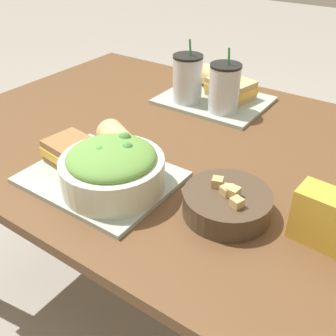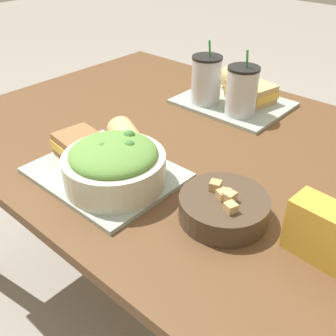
{
  "view_description": "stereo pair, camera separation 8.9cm",
  "coord_description": "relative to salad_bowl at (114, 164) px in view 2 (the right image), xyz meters",
  "views": [
    {
      "loc": [
        0.62,
        -0.86,
        1.27
      ],
      "look_at": [
        0.2,
        -0.25,
        0.78
      ],
      "focal_mm": 42.0,
      "sensor_mm": 36.0,
      "label": 1
    },
    {
      "loc": [
        0.69,
        -0.8,
        1.27
      ],
      "look_at": [
        0.2,
        -0.25,
        0.78
      ],
      "focal_mm": 42.0,
      "sensor_mm": 36.0,
      "label": 2
    }
  ],
  "objects": [
    {
      "name": "drink_cup_red",
      "position": [
        0.01,
        0.53,
        0.02
      ],
      "size": [
        0.1,
        0.1,
        0.21
      ],
      "color": "silver",
      "rests_on": "tray_far"
    },
    {
      "name": "tray_near",
      "position": [
        -0.06,
        0.02,
        -0.06
      ],
      "size": [
        0.36,
        0.29,
        0.01
      ],
      "color": "#99A89E",
      "rests_on": "dining_table"
    },
    {
      "name": "baguette_near",
      "position": [
        -0.08,
        0.12,
        -0.02
      ],
      "size": [
        0.17,
        0.14,
        0.08
      ],
      "rotation": [
        0.0,
        0.0,
        1.11
      ],
      "color": "tan",
      "rests_on": "tray_near"
    },
    {
      "name": "ground_plane",
      "position": [
        -0.08,
        0.31,
        -0.77
      ],
      "size": [
        12.0,
        12.0,
        0.0
      ],
      "primitive_type": "plane",
      "color": "gray"
    },
    {
      "name": "dining_table",
      "position": [
        -0.08,
        0.31,
        -0.15
      ],
      "size": [
        1.34,
        1.04,
        0.7
      ],
      "color": "brown",
      "rests_on": "ground_plane"
    },
    {
      "name": "drink_cup_dark",
      "position": [
        -0.13,
        0.53,
        0.02
      ],
      "size": [
        0.1,
        0.1,
        0.21
      ],
      "color": "silver",
      "rests_on": "tray_far"
    },
    {
      "name": "sandwich_far",
      "position": [
        -0.02,
        0.65,
        -0.02
      ],
      "size": [
        0.18,
        0.14,
        0.06
      ],
      "rotation": [
        0.0,
        0.0,
        -0.22
      ],
      "color": "tan",
      "rests_on": "tray_far"
    },
    {
      "name": "chip_bag",
      "position": [
        0.47,
        0.11,
        -0.01
      ],
      "size": [
        0.15,
        0.08,
        0.12
      ],
      "rotation": [
        0.0,
        0.0,
        -0.07
      ],
      "color": "gold",
      "rests_on": "dining_table"
    },
    {
      "name": "sandwich_near",
      "position": [
        -0.15,
        0.02,
        -0.02
      ],
      "size": [
        0.17,
        0.13,
        0.06
      ],
      "rotation": [
        0.0,
        0.0,
        -0.13
      ],
      "color": "olive",
      "rests_on": "tray_near"
    },
    {
      "name": "baguette_far",
      "position": [
        -0.11,
        0.7,
        -0.02
      ],
      "size": [
        0.12,
        0.09,
        0.08
      ],
      "rotation": [
        0.0,
        0.0,
        1.47
      ],
      "color": "tan",
      "rests_on": "tray_far"
    },
    {
      "name": "tray_far",
      "position": [
        -0.06,
        0.6,
        -0.06
      ],
      "size": [
        0.36,
        0.29,
        0.01
      ],
      "color": "#99A89E",
      "rests_on": "dining_table"
    },
    {
      "name": "salad_bowl",
      "position": [
        0.0,
        0.0,
        0.0
      ],
      "size": [
        0.24,
        0.24,
        0.12
      ],
      "color": "beige",
      "rests_on": "tray_near"
    },
    {
      "name": "soup_bowl",
      "position": [
        0.26,
        0.08,
        -0.04
      ],
      "size": [
        0.2,
        0.2,
        0.08
      ],
      "color": "#473828",
      "rests_on": "dining_table"
    }
  ]
}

